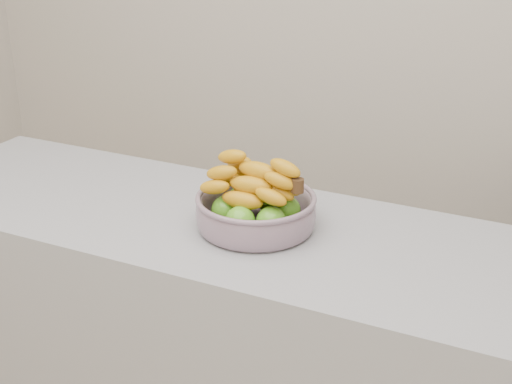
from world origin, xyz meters
TOP-DOWN VIEW (x-y plane):
  - counter at (0.00, 0.67)m, footprint 2.00×0.60m
  - fruit_bowl at (0.07, 0.67)m, footprint 0.31×0.31m

SIDE VIEW (x-z plane):
  - counter at x=0.00m, z-range 0.00..0.90m
  - fruit_bowl at x=0.07m, z-range 0.87..1.05m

